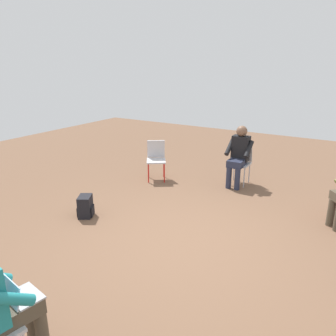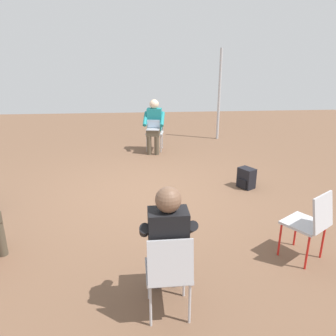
{
  "view_description": "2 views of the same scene",
  "coord_description": "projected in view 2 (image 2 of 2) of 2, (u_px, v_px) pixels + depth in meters",
  "views": [
    {
      "loc": [
        2.01,
        -3.65,
        2.45
      ],
      "look_at": [
        -0.37,
        0.23,
        0.98
      ],
      "focal_mm": 35.0,
      "sensor_mm": 36.0,
      "label": 1
    },
    {
      "loc": [
        0.09,
        5.13,
        2.27
      ],
      "look_at": [
        -0.32,
        0.29,
        0.56
      ],
      "focal_mm": 35.0,
      "sensor_mm": 36.0,
      "label": 2
    }
  ],
  "objects": [
    {
      "name": "ground_plane",
      "position": [
        148.0,
        194.0,
        5.58
      ],
      "size": [
        16.22,
        16.22,
        0.0
      ],
      "primitive_type": "plane",
      "color": "brown"
    },
    {
      "name": "chair_north",
      "position": [
        169.0,
        270.0,
        2.82
      ],
      "size": [
        0.41,
        0.44,
        0.85
      ],
      "rotation": [
        0.0,
        0.0,
        -3.13
      ],
      "color": "#B7B7BC",
      "rests_on": "ground"
    },
    {
      "name": "chair_south",
      "position": [
        155.0,
        130.0,
        7.98
      ],
      "size": [
        0.46,
        0.49,
        0.85
      ],
      "rotation": [
        0.0,
        0.0,
        -0.16
      ],
      "color": "#B7B7BC",
      "rests_on": "ground"
    },
    {
      "name": "chair_northwest",
      "position": [
        311.0,
        221.0,
        3.65
      ],
      "size": [
        0.57,
        0.58,
        0.85
      ],
      "rotation": [
        0.0,
        0.0,
        -2.54
      ],
      "color": "#B7B7BC",
      "rests_on": "ground"
    },
    {
      "name": "person_with_laptop",
      "position": [
        154.0,
        123.0,
        7.75
      ],
      "size": [
        0.55,
        0.57,
        1.24
      ],
      "rotation": [
        0.0,
        0.0,
        -0.16
      ],
      "color": "#4C4233",
      "rests_on": "ground"
    },
    {
      "name": "person_in_black",
      "position": [
        167.0,
        240.0,
        2.91
      ],
      "size": [
        0.5,
        0.53,
        1.24
      ],
      "rotation": [
        0.0,
        0.0,
        -3.13
      ],
      "color": "#23283D",
      "rests_on": "ground"
    },
    {
      "name": "backpack_near_laptop_user",
      "position": [
        246.0,
        179.0,
        5.79
      ],
      "size": [
        0.32,
        0.34,
        0.36
      ],
      "rotation": [
        0.0,
        0.0,
        2.12
      ],
      "color": "black",
      "rests_on": "ground"
    },
    {
      "name": "tent_pole_near",
      "position": [
        219.0,
        95.0,
        8.77
      ],
      "size": [
        0.07,
        0.07,
        2.4
      ],
      "primitive_type": "cylinder",
      "color": "#B2B2B7",
      "rests_on": "ground"
    }
  ]
}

